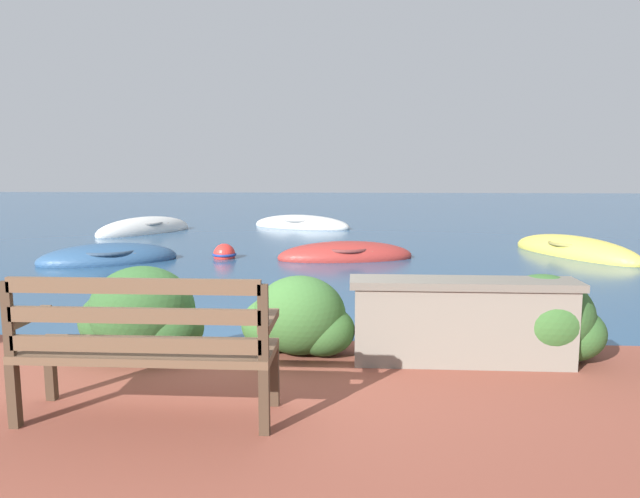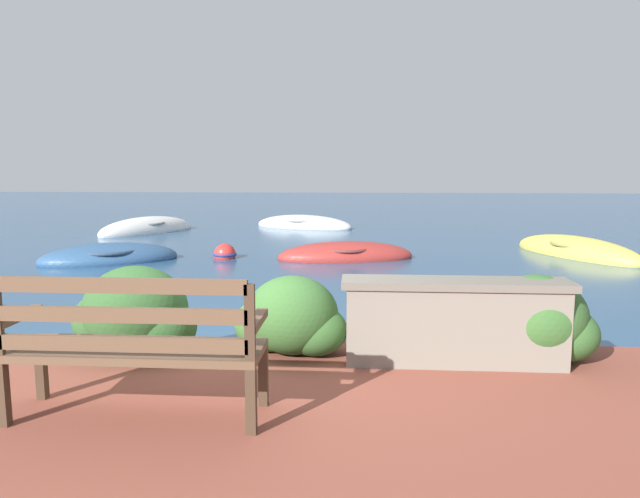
% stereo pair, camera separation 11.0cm
% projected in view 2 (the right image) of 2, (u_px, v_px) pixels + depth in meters
% --- Properties ---
extents(ground_plane, '(80.00, 80.00, 0.00)m').
position_uv_depth(ground_plane, '(228.00, 361.00, 5.29)').
color(ground_plane, navy).
extents(park_bench, '(1.59, 0.48, 0.93)m').
position_uv_depth(park_bench, '(133.00, 343.00, 3.50)').
color(park_bench, '#433123').
rests_on(park_bench, patio_terrace).
extents(stone_wall, '(1.80, 0.39, 0.68)m').
position_uv_depth(stone_wall, '(454.00, 321.00, 4.54)').
color(stone_wall, gray).
rests_on(stone_wall, patio_terrace).
extents(hedge_clump_left, '(1.10, 0.79, 0.75)m').
position_uv_depth(hedge_clump_left, '(134.00, 315.00, 4.81)').
color(hedge_clump_left, '#2D5628').
rests_on(hedge_clump_left, patio_terrace).
extents(hedge_clump_centre, '(0.98, 0.70, 0.66)m').
position_uv_depth(hedge_clump_centre, '(291.00, 320.00, 4.82)').
color(hedge_clump_centre, '#38662D').
rests_on(hedge_clump_centre, patio_terrace).
extents(hedge_clump_right, '(1.03, 0.74, 0.70)m').
position_uv_depth(hedge_clump_right, '(533.00, 323.00, 4.67)').
color(hedge_clump_right, '#38662D').
rests_on(hedge_clump_right, patio_terrace).
extents(rowboat_nearest, '(2.86, 2.30, 0.63)m').
position_uv_depth(rowboat_nearest, '(110.00, 258.00, 11.09)').
color(rowboat_nearest, '#2D517A').
rests_on(rowboat_nearest, ground_plane).
extents(rowboat_mid, '(2.88, 1.55, 0.62)m').
position_uv_depth(rowboat_mid, '(346.00, 256.00, 11.39)').
color(rowboat_mid, '#9E2D28').
rests_on(rowboat_mid, ground_plane).
extents(rowboat_far, '(2.26, 3.42, 0.70)m').
position_uv_depth(rowboat_far, '(576.00, 253.00, 11.85)').
color(rowboat_far, '#DBC64C').
rests_on(rowboat_far, ground_plane).
extents(rowboat_outer, '(2.43, 3.24, 0.79)m').
position_uv_depth(rowboat_outer, '(147.00, 230.00, 16.19)').
color(rowboat_outer, silver).
rests_on(rowboat_outer, ground_plane).
extents(rowboat_distant, '(3.41, 2.29, 0.68)m').
position_uv_depth(rowboat_distant, '(304.00, 226.00, 17.64)').
color(rowboat_distant, silver).
rests_on(rowboat_distant, ground_plane).
extents(mooring_buoy, '(0.48, 0.48, 0.44)m').
position_uv_depth(mooring_buoy, '(225.00, 254.00, 11.50)').
color(mooring_buoy, red).
rests_on(mooring_buoy, ground_plane).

